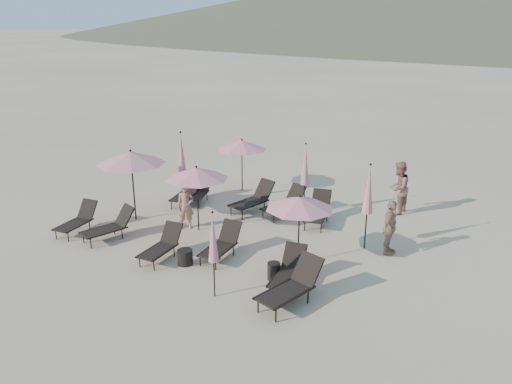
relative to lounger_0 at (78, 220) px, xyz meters
The scene contains 25 objects.
ground 5.63m from the lounger_0, ahead, with size 800.00×800.00×0.00m, color #D6BA8C.
lounger_0 is the anchor object (origin of this frame).
lounger_1 1.34m from the lounger_0, ahead, with size 1.08×1.79×0.97m.
lounger_2 3.66m from the lounger_0, ahead, with size 0.76×1.62×0.90m.
lounger_3 5.18m from the lounger_0, 10.64° to the left, with size 0.75×1.67×0.93m.
lounger_4 7.55m from the lounger_0, ahead, with size 0.90×1.71×0.93m.
lounger_5 8.02m from the lounger_0, ahead, with size 1.11×1.96×1.06m.
lounger_6 4.28m from the lounger_0, 73.39° to the left, with size 1.01×1.77×1.04m.
lounger_7 4.75m from the lounger_0, 71.19° to the left, with size 1.01×1.63×0.96m.
lounger_8 6.03m from the lounger_0, 49.97° to the left, with size 1.05×1.92×1.04m.
lounger_9 7.02m from the lounger_0, 44.15° to the left, with size 1.11×1.85×1.00m.
lounger_10 7.99m from the lounger_0, 37.36° to the left, with size 1.06×1.84×1.00m.
umbrella_open_0 2.66m from the lounger_0, 66.01° to the left, with size 2.33×2.33×2.51m.
umbrella_open_1 4.22m from the lounger_0, 33.97° to the left, with size 2.07×2.07×2.22m.
umbrella_open_2 7.51m from the lounger_0, 14.36° to the left, with size 1.92×1.92×2.07m.
umbrella_open_3 6.91m from the lounger_0, 70.59° to the left, with size 2.01×2.01×2.16m.
umbrella_closed_0 6.40m from the lounger_0, ahead, with size 0.27×0.27×2.30m.
umbrella_closed_1 9.34m from the lounger_0, 24.13° to the left, with size 0.31×0.31×2.69m.
umbrella_closed_2 4.28m from the lounger_0, 70.63° to the left, with size 0.33×0.33×2.83m.
umbrella_closed_3 7.84m from the lounger_0, 43.84° to the left, with size 0.31×0.31×2.63m.
side_table_0 4.47m from the lounger_0, ahead, with size 0.44×0.44×0.44m, color black.
side_table_1 7.07m from the lounger_0, ahead, with size 0.35×0.35×0.47m, color black.
beachgoer_a 3.54m from the lounger_0, 36.97° to the left, with size 0.56×0.37×1.54m, color #A6715A.
beachgoer_b 11.02m from the lounger_0, 40.59° to the left, with size 0.93×0.73×1.92m, color #9C6350.
beachgoer_c 9.90m from the lounger_0, 22.44° to the left, with size 0.98×0.41×1.67m, color tan.
Camera 1 is at (7.33, -10.01, 6.56)m, focal length 35.00 mm.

